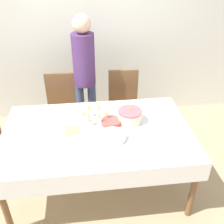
{
  "coord_description": "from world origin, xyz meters",
  "views": [
    {
      "loc": [
        -0.11,
        -2.14,
        2.32
      ],
      "look_at": [
        0.17,
        0.15,
        0.88
      ],
      "focal_mm": 42.0,
      "sensor_mm": 36.0,
      "label": 1
    }
  ],
  "objects_px": {
    "champagne_tray": "(94,115)",
    "birthday_cake": "(130,116)",
    "dining_chair_far_right": "(124,103)",
    "plate_stack_main": "(113,136)",
    "plate_stack_dessert": "(111,122)",
    "dining_chair_far_left": "(62,107)",
    "person_standing": "(84,69)"
  },
  "relations": [
    {
      "from": "champagne_tray",
      "to": "birthday_cake",
      "type": "bearing_deg",
      "value": -6.42
    },
    {
      "from": "birthday_cake",
      "to": "person_standing",
      "type": "bearing_deg",
      "value": 117.5
    },
    {
      "from": "champagne_tray",
      "to": "plate_stack_main",
      "type": "xyz_separation_m",
      "value": [
        0.16,
        -0.31,
        -0.05
      ]
    },
    {
      "from": "plate_stack_dessert",
      "to": "birthday_cake",
      "type": "bearing_deg",
      "value": 7.21
    },
    {
      "from": "plate_stack_main",
      "to": "plate_stack_dessert",
      "type": "relative_size",
      "value": 1.27
    },
    {
      "from": "plate_stack_main",
      "to": "plate_stack_dessert",
      "type": "bearing_deg",
      "value": 87.11
    },
    {
      "from": "dining_chair_far_left",
      "to": "dining_chair_far_right",
      "type": "xyz_separation_m",
      "value": [
        0.84,
        0.0,
        0.0
      ]
    },
    {
      "from": "birthday_cake",
      "to": "plate_stack_dessert",
      "type": "xyz_separation_m",
      "value": [
        -0.2,
        -0.03,
        -0.04
      ]
    },
    {
      "from": "birthday_cake",
      "to": "champagne_tray",
      "type": "bearing_deg",
      "value": 173.58
    },
    {
      "from": "dining_chair_far_right",
      "to": "plate_stack_main",
      "type": "relative_size",
      "value": 3.69
    },
    {
      "from": "birthday_cake",
      "to": "plate_stack_main",
      "type": "height_order",
      "value": "birthday_cake"
    },
    {
      "from": "dining_chair_far_right",
      "to": "plate_stack_dessert",
      "type": "bearing_deg",
      "value": -108.52
    },
    {
      "from": "plate_stack_dessert",
      "to": "person_standing",
      "type": "bearing_deg",
      "value": 105.28
    },
    {
      "from": "dining_chair_far_left",
      "to": "dining_chair_far_right",
      "type": "height_order",
      "value": "same"
    },
    {
      "from": "dining_chair_far_left",
      "to": "plate_stack_main",
      "type": "height_order",
      "value": "dining_chair_far_left"
    },
    {
      "from": "dining_chair_far_right",
      "to": "plate_stack_main",
      "type": "distance_m",
      "value": 1.12
    },
    {
      "from": "birthday_cake",
      "to": "plate_stack_dessert",
      "type": "relative_size",
      "value": 1.23
    },
    {
      "from": "plate_stack_dessert",
      "to": "champagne_tray",
      "type": "bearing_deg",
      "value": 158.29
    },
    {
      "from": "birthday_cake",
      "to": "champagne_tray",
      "type": "height_order",
      "value": "birthday_cake"
    },
    {
      "from": "plate_stack_dessert",
      "to": "person_standing",
      "type": "xyz_separation_m",
      "value": [
        -0.24,
        0.88,
        0.24
      ]
    },
    {
      "from": "dining_chair_far_left",
      "to": "birthday_cake",
      "type": "xyz_separation_m",
      "value": [
        0.77,
        -0.78,
        0.29
      ]
    },
    {
      "from": "dining_chair_far_left",
      "to": "plate_stack_dessert",
      "type": "distance_m",
      "value": 1.02
    },
    {
      "from": "dining_chair_far_left",
      "to": "birthday_cake",
      "type": "relative_size",
      "value": 3.82
    },
    {
      "from": "dining_chair_far_right",
      "to": "plate_stack_main",
      "type": "bearing_deg",
      "value": -105.04
    },
    {
      "from": "champagne_tray",
      "to": "person_standing",
      "type": "height_order",
      "value": "person_standing"
    },
    {
      "from": "dining_chair_far_left",
      "to": "plate_stack_main",
      "type": "xyz_separation_m",
      "value": [
        0.56,
        -1.05,
        0.25
      ]
    },
    {
      "from": "dining_chair_far_left",
      "to": "birthday_cake",
      "type": "bearing_deg",
      "value": -45.35
    },
    {
      "from": "plate_stack_dessert",
      "to": "person_standing",
      "type": "distance_m",
      "value": 0.94
    },
    {
      "from": "person_standing",
      "to": "birthday_cake",
      "type": "bearing_deg",
      "value": -62.5
    },
    {
      "from": "dining_chair_far_right",
      "to": "dining_chair_far_left",
      "type": "bearing_deg",
      "value": -179.99
    },
    {
      "from": "dining_chair_far_right",
      "to": "plate_stack_dessert",
      "type": "xyz_separation_m",
      "value": [
        -0.27,
        -0.81,
        0.25
      ]
    },
    {
      "from": "dining_chair_far_right",
      "to": "champagne_tray",
      "type": "height_order",
      "value": "dining_chair_far_right"
    }
  ]
}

